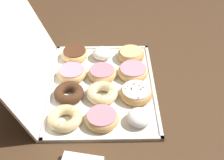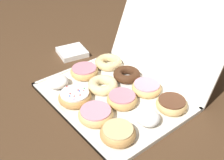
# 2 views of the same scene
# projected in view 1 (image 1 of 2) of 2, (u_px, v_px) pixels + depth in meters

# --- Properties ---
(ground_plane) EXTENTS (3.00, 3.00, 0.00)m
(ground_plane) POSITION_uv_depth(u_px,v_px,m) (102.00, 88.00, 1.22)
(ground_plane) COLOR #4C331E
(donut_box) EXTENTS (0.52, 0.40, 0.01)m
(donut_box) POSITION_uv_depth(u_px,v_px,m) (102.00, 87.00, 1.22)
(donut_box) COLOR silver
(donut_box) RESTS_ON ground
(box_lid_open) EXTENTS (0.52, 0.15, 0.36)m
(box_lid_open) POSITION_uv_depth(u_px,v_px,m) (22.00, 50.00, 1.10)
(box_lid_open) COLOR silver
(box_lid_open) RESTS_ON ground
(powdered_filled_donut_0) EXTENTS (0.08, 0.08, 0.04)m
(powdered_filled_donut_0) POSITION_uv_depth(u_px,v_px,m) (139.00, 117.00, 1.07)
(powdered_filled_donut_0) COLOR white
(powdered_filled_donut_0) RESTS_ON donut_box
(sprinkle_donut_1) EXTENTS (0.12, 0.12, 0.04)m
(sprinkle_donut_1) POSITION_uv_depth(u_px,v_px,m) (136.00, 93.00, 1.16)
(sprinkle_donut_1) COLOR tan
(sprinkle_donut_1) RESTS_ON donut_box
(pink_frosted_donut_2) EXTENTS (0.12, 0.12, 0.04)m
(pink_frosted_donut_2) POSITION_uv_depth(u_px,v_px,m) (133.00, 71.00, 1.25)
(pink_frosted_donut_2) COLOR #E5B770
(pink_frosted_donut_2) RESTS_ON donut_box
(glazed_ring_donut_3) EXTENTS (0.11, 0.11, 0.04)m
(glazed_ring_donut_3) POSITION_uv_depth(u_px,v_px,m) (131.00, 55.00, 1.34)
(glazed_ring_donut_3) COLOR tan
(glazed_ring_donut_3) RESTS_ON donut_box
(pink_frosted_donut_4) EXTENTS (0.11, 0.11, 0.04)m
(pink_frosted_donut_4) POSITION_uv_depth(u_px,v_px,m) (101.00, 118.00, 1.07)
(pink_frosted_donut_4) COLOR tan
(pink_frosted_donut_4) RESTS_ON donut_box
(cruller_donut_5) EXTENTS (0.12, 0.12, 0.04)m
(cruller_donut_5) POSITION_uv_depth(u_px,v_px,m) (102.00, 93.00, 1.16)
(cruller_donut_5) COLOR beige
(cruller_donut_5) RESTS_ON donut_box
(pink_frosted_donut_6) EXTENTS (0.11, 0.11, 0.04)m
(pink_frosted_donut_6) POSITION_uv_depth(u_px,v_px,m) (101.00, 73.00, 1.25)
(pink_frosted_donut_6) COLOR tan
(pink_frosted_donut_6) RESTS_ON donut_box
(powdered_filled_donut_7) EXTENTS (0.08, 0.08, 0.05)m
(powdered_filled_donut_7) POSITION_uv_depth(u_px,v_px,m) (103.00, 53.00, 1.34)
(powdered_filled_donut_7) COLOR white
(powdered_filled_donut_7) RESTS_ON donut_box
(cruller_donut_8) EXTENTS (0.12, 0.12, 0.04)m
(cruller_donut_8) POSITION_uv_depth(u_px,v_px,m) (65.00, 118.00, 1.07)
(cruller_donut_8) COLOR #EACC8C
(cruller_donut_8) RESTS_ON donut_box
(chocolate_cake_ring_donut_9) EXTENTS (0.11, 0.11, 0.04)m
(chocolate_cake_ring_donut_9) POSITION_uv_depth(u_px,v_px,m) (69.00, 93.00, 1.16)
(chocolate_cake_ring_donut_9) COLOR #472816
(chocolate_cake_ring_donut_9) RESTS_ON donut_box
(pink_frosted_donut_10) EXTENTS (0.11, 0.11, 0.04)m
(pink_frosted_donut_10) POSITION_uv_depth(u_px,v_px,m) (72.00, 73.00, 1.25)
(pink_frosted_donut_10) COLOR #E5B770
(pink_frosted_donut_10) RESTS_ON donut_box
(chocolate_frosted_donut_11) EXTENTS (0.11, 0.11, 0.04)m
(chocolate_frosted_donut_11) POSITION_uv_depth(u_px,v_px,m) (75.00, 54.00, 1.34)
(chocolate_frosted_donut_11) COLOR #E5B770
(chocolate_frosted_donut_11) RESTS_ON donut_box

